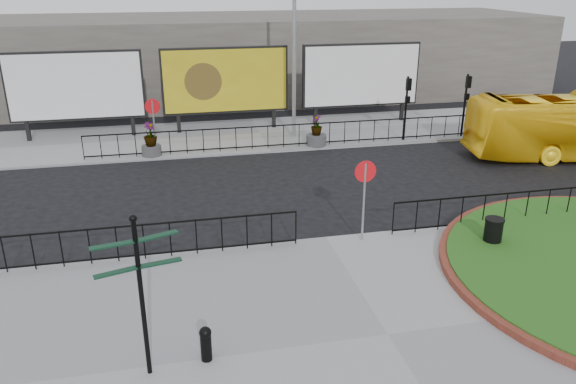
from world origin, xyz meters
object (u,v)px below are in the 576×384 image
object	(u,v)px
fingerpost_sign	(140,282)
planter_c	(316,134)
bollard	(206,342)
planter_a	(151,142)
litter_bin	(493,233)
lamp_post	(294,37)
billboard_mid	(226,81)

from	to	relation	value
fingerpost_sign	planter_c	xyz separation A→B (m)	(7.31, 14.58, -1.56)
bollard	planter_c	size ratio (longest dim) A/B	0.55
fingerpost_sign	planter_a	bearing A→B (deg)	79.39
fingerpost_sign	litter_bin	distance (m)	10.36
lamp_post	fingerpost_sign	distance (m)	17.68
planter_a	litter_bin	bearing A→B (deg)	-48.78
fingerpost_sign	bollard	world-z (taller)	fingerpost_sign
fingerpost_sign	litter_bin	world-z (taller)	fingerpost_sign
planter_c	billboard_mid	bearing A→B (deg)	136.01
billboard_mid	planter_a	distance (m)	5.48
lamp_post	planter_c	bearing A→B (deg)	-66.59
billboard_mid	lamp_post	world-z (taller)	lamp_post
fingerpost_sign	litter_bin	bearing A→B (deg)	9.09
bollard	litter_bin	xyz separation A→B (m)	(8.47, 3.35, 0.03)
fingerpost_sign	planter_a	distance (m)	14.66
fingerpost_sign	lamp_post	bearing A→B (deg)	56.79
litter_bin	planter_a	xyz separation A→B (m)	(-9.70, 11.07, 0.14)
bollard	planter_a	distance (m)	14.47
billboard_mid	planter_c	distance (m)	5.51
lamp_post	billboard_mid	bearing A→B (deg)	146.75
litter_bin	planter_a	bearing A→B (deg)	131.22
bollard	fingerpost_sign	bearing A→B (deg)	-171.99
fingerpost_sign	bollard	distance (m)	2.01
lamp_post	planter_a	xyz separation A→B (m)	(-6.71, -1.60, -4.10)
billboard_mid	planter_a	bearing A→B (deg)	-136.03
fingerpost_sign	planter_c	size ratio (longest dim) A/B	2.42
bollard	planter_c	xyz separation A→B (m)	(6.17, 14.42, 0.08)
planter_a	planter_c	xyz separation A→B (m)	(7.40, 0.00, -0.09)
planter_c	fingerpost_sign	bearing A→B (deg)	-116.63
fingerpost_sign	bollard	xyz separation A→B (m)	(1.14, 0.16, -1.64)
lamp_post	bollard	size ratio (longest dim) A/B	11.82
fingerpost_sign	planter_c	world-z (taller)	fingerpost_sign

